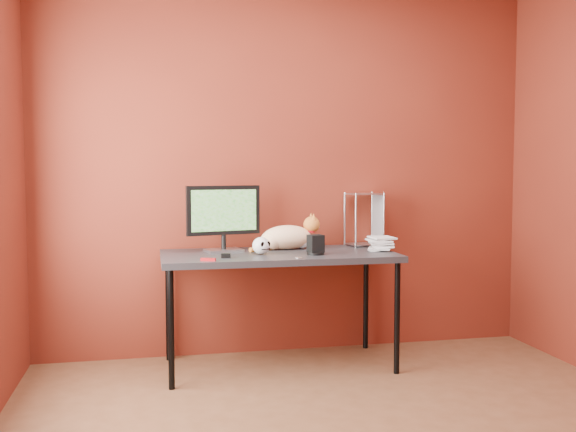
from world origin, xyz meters
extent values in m
cube|color=#591A10|center=(0.00, 1.75, 1.30)|extent=(3.50, 0.02, 2.60)
cube|color=black|center=(-0.15, 1.37, 0.73)|extent=(1.50, 0.70, 0.04)
cylinder|color=black|center=(-0.85, 1.07, 0.35)|extent=(0.04, 0.04, 0.71)
cylinder|color=black|center=(0.55, 1.07, 0.35)|extent=(0.04, 0.04, 0.71)
cylinder|color=black|center=(-0.85, 1.67, 0.35)|extent=(0.04, 0.04, 0.71)
cylinder|color=black|center=(0.55, 1.67, 0.35)|extent=(0.04, 0.04, 0.71)
cube|color=#A2A3A7|center=(-0.49, 1.50, 0.76)|extent=(0.26, 0.21, 0.02)
cylinder|color=black|center=(-0.49, 1.50, 0.82)|extent=(0.03, 0.03, 0.10)
cube|color=black|center=(-0.49, 1.50, 1.02)|extent=(0.49, 0.15, 0.32)
cube|color=#154612|center=(-0.49, 1.50, 1.02)|extent=(0.44, 0.11, 0.27)
ellipsoid|color=orange|center=(-0.06, 1.54, 0.83)|extent=(0.36, 0.21, 0.16)
ellipsoid|color=orange|center=(-0.16, 1.53, 0.82)|extent=(0.17, 0.16, 0.13)
sphere|color=silver|center=(0.05, 1.55, 0.81)|extent=(0.11, 0.11, 0.11)
sphere|color=#BE6825|center=(0.12, 1.55, 0.91)|extent=(0.11, 0.11, 0.11)
cone|color=#BE6825|center=(0.12, 1.53, 0.97)|extent=(0.04, 0.04, 0.05)
cone|color=#BE6825|center=(0.12, 1.58, 0.97)|extent=(0.04, 0.04, 0.05)
cylinder|color=#B10B13|center=(0.10, 1.55, 0.87)|extent=(0.08, 0.08, 0.01)
cylinder|color=#BE6825|center=(-0.25, 1.48, 0.77)|extent=(0.18, 0.12, 0.03)
ellipsoid|color=silver|center=(-0.27, 1.31, 0.81)|extent=(0.11, 0.11, 0.11)
ellipsoid|color=black|center=(-0.30, 1.26, 0.82)|extent=(0.03, 0.02, 0.03)
ellipsoid|color=black|center=(-0.25, 1.26, 0.82)|extent=(0.03, 0.02, 0.03)
cube|color=black|center=(-0.27, 1.26, 0.79)|extent=(0.06, 0.03, 0.01)
cylinder|color=black|center=(0.06, 1.23, 0.76)|extent=(0.11, 0.11, 0.02)
cube|color=black|center=(0.06, 1.23, 0.82)|extent=(0.11, 0.10, 0.11)
imported|color=beige|center=(0.48, 1.40, 0.85)|extent=(0.21, 0.24, 0.20)
imported|color=beige|center=(0.48, 1.40, 1.05)|extent=(0.20, 0.23, 0.20)
imported|color=beige|center=(0.48, 1.40, 1.24)|extent=(0.18, 0.22, 0.20)
imported|color=beige|center=(0.48, 1.40, 1.44)|extent=(0.16, 0.21, 0.20)
imported|color=beige|center=(0.48, 1.40, 1.64)|extent=(0.15, 0.20, 0.20)
cylinder|color=#A2A3A7|center=(0.41, 1.55, 0.94)|extent=(0.01, 0.01, 0.38)
cylinder|color=#A2A3A7|center=(0.63, 1.55, 0.94)|extent=(0.01, 0.01, 0.38)
cylinder|color=#A2A3A7|center=(0.41, 1.73, 0.94)|extent=(0.01, 0.01, 0.38)
cylinder|color=#A2A3A7|center=(0.63, 1.73, 0.94)|extent=(0.01, 0.01, 0.38)
cube|color=#A2A3A7|center=(0.52, 1.64, 0.76)|extent=(0.24, 0.21, 0.01)
cube|color=#A2A3A7|center=(0.52, 1.64, 1.12)|extent=(0.24, 0.21, 0.01)
cube|color=#A50C11|center=(-0.63, 1.08, 0.76)|extent=(0.09, 0.05, 0.02)
cube|color=black|center=(-0.51, 1.19, 0.76)|extent=(0.06, 0.04, 0.03)
cylinder|color=#A2A3A7|center=(-0.08, 1.10, 0.75)|extent=(0.05, 0.05, 0.00)
camera|label=1|loc=(-0.95, -2.67, 1.28)|focal=40.00mm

